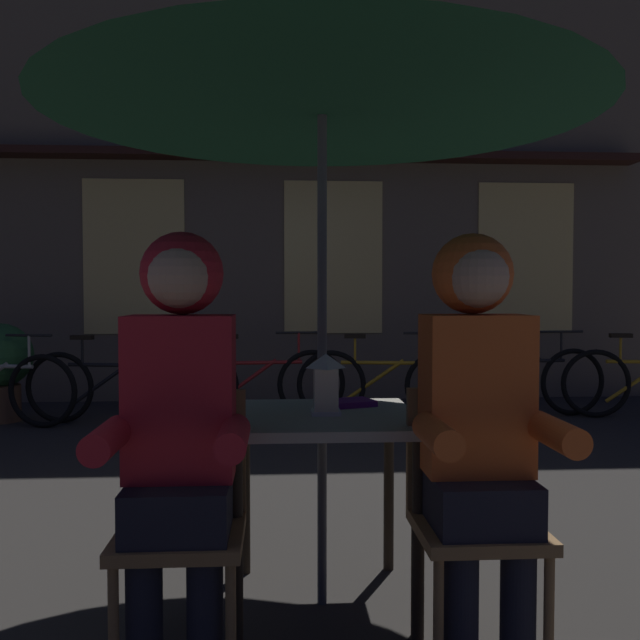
# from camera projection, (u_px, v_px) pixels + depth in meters

# --- Properties ---
(ground_plane) EXTENTS (60.00, 60.00, 0.00)m
(ground_plane) POSITION_uv_depth(u_px,v_px,m) (322.00, 603.00, 2.66)
(ground_plane) COLOR #2D2B28
(cafe_table) EXTENTS (0.72, 0.72, 0.74)m
(cafe_table) POSITION_uv_depth(u_px,v_px,m) (322.00, 440.00, 2.64)
(cafe_table) COLOR #B2AD9E
(cafe_table) RESTS_ON ground_plane
(patio_umbrella) EXTENTS (2.10, 2.10, 2.31)m
(patio_umbrella) POSITION_uv_depth(u_px,v_px,m) (322.00, 65.00, 2.58)
(patio_umbrella) COLOR #4C4C51
(patio_umbrella) RESTS_ON ground_plane
(lantern) EXTENTS (0.11, 0.11, 0.23)m
(lantern) POSITION_uv_depth(u_px,v_px,m) (326.00, 382.00, 2.61)
(lantern) COLOR white
(lantern) RESTS_ON cafe_table
(chair_left) EXTENTS (0.40, 0.40, 0.87)m
(chair_left) POSITION_uv_depth(u_px,v_px,m) (183.00, 511.00, 2.25)
(chair_left) COLOR olive
(chair_left) RESTS_ON ground_plane
(chair_right) EXTENTS (0.40, 0.40, 0.87)m
(chair_right) POSITION_uv_depth(u_px,v_px,m) (472.00, 505.00, 2.31)
(chair_right) COLOR olive
(chair_right) RESTS_ON ground_plane
(person_left_hooded) EXTENTS (0.45, 0.56, 1.40)m
(person_left_hooded) POSITION_uv_depth(u_px,v_px,m) (180.00, 405.00, 2.18)
(person_left_hooded) COLOR black
(person_left_hooded) RESTS_ON ground_plane
(person_right_hooded) EXTENTS (0.45, 0.56, 1.40)m
(person_right_hooded) POSITION_uv_depth(u_px,v_px,m) (478.00, 402.00, 2.24)
(person_right_hooded) COLOR black
(person_right_hooded) RESTS_ON ground_plane
(shopfront_building) EXTENTS (10.00, 0.93, 6.20)m
(shopfront_building) POSITION_uv_depth(u_px,v_px,m) (236.00, 128.00, 7.88)
(shopfront_building) COLOR #6B5B4C
(shopfront_building) RESTS_ON ground_plane
(bicycle_second) EXTENTS (1.66, 0.34, 0.84)m
(bicycle_second) POSITION_uv_depth(u_px,v_px,m) (112.00, 387.00, 6.28)
(bicycle_second) COLOR black
(bicycle_second) RESTS_ON ground_plane
(bicycle_third) EXTENTS (1.68, 0.24, 0.84)m
(bicycle_third) POSITION_uv_depth(u_px,v_px,m) (258.00, 383.00, 6.49)
(bicycle_third) COLOR black
(bicycle_third) RESTS_ON ground_plane
(bicycle_fourth) EXTENTS (1.67, 0.28, 0.84)m
(bicycle_fourth) POSITION_uv_depth(u_px,v_px,m) (385.00, 384.00, 6.49)
(bicycle_fourth) COLOR black
(bicycle_fourth) RESTS_ON ground_plane
(bicycle_fifth) EXTENTS (1.68, 0.18, 0.84)m
(bicycle_fifth) POSITION_uv_depth(u_px,v_px,m) (523.00, 381.00, 6.66)
(bicycle_fifth) COLOR black
(bicycle_fifth) RESTS_ON ground_plane
(book) EXTENTS (0.24, 0.20, 0.02)m
(book) POSITION_uv_depth(u_px,v_px,m) (348.00, 403.00, 2.81)
(book) COLOR #661E7A
(book) RESTS_ON cafe_table
(potted_plant) EXTENTS (0.60, 0.60, 0.92)m
(potted_plant) POSITION_uv_depth(u_px,v_px,m) (0.00, 363.00, 6.42)
(potted_plant) COLOR brown
(potted_plant) RESTS_ON ground_plane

